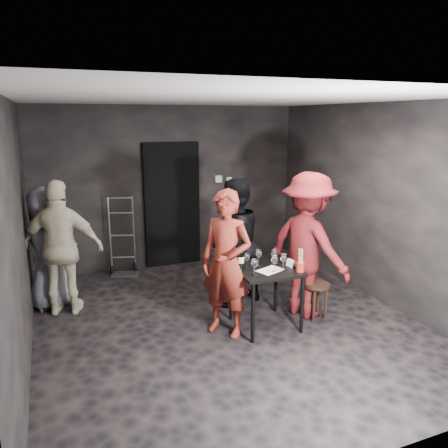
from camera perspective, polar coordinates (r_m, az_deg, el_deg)
name	(u,v)px	position (r m, az deg, el deg)	size (l,w,h in m)	color
floor	(226,322)	(5.62, 0.28, -12.64)	(4.50, 5.00, 0.02)	black
ceiling	(226,99)	(5.04, 0.31, 16.07)	(4.50, 5.00, 0.02)	silver
wall_back	(171,187)	(7.49, -6.98, 4.83)	(4.50, 0.04, 2.70)	black
wall_front	(368,294)	(3.10, 18.30, -8.64)	(4.50, 0.04, 2.70)	black
wall_left	(17,236)	(4.81, -25.38, -1.38)	(0.04, 5.00, 2.70)	black
wall_right	(378,203)	(6.35, 19.47, 2.54)	(0.04, 5.00, 2.70)	black
doorway	(172,205)	(7.49, -6.80, 2.50)	(0.95, 0.10, 2.10)	black
wallbox_upper	(218,179)	(7.69, -0.76, 5.91)	(0.12, 0.06, 0.12)	#B7B7B2
wallbox_lower	(229,181)	(7.78, 0.63, 5.62)	(0.10, 0.06, 0.14)	#B7B7B2
hand_truck	(124,260)	(7.34, -12.94, -4.63)	(0.43, 0.35, 1.28)	#B2B2B7
tasting_table	(266,276)	(5.29, 5.48, -6.73)	(0.72, 0.72, 0.75)	black
stool	(317,291)	(5.68, 12.01, -8.57)	(0.32, 0.32, 0.47)	#38291A
server_red	(226,253)	(5.00, 0.28, -3.79)	(0.72, 0.47, 1.98)	maroon
woman_black	(234,233)	(5.81, 1.31, -1.16)	(0.97, 0.53, 2.01)	black
man_maroon	(309,229)	(5.54, 11.02, -0.64)	(1.48, 0.69, 2.29)	maroon
bystander_cream	(61,237)	(5.89, -20.54, -1.58)	(1.21, 0.58, 2.06)	beige
bystander_grey	(47,242)	(6.20, -22.07, -2.22)	(0.88, 0.48, 1.80)	slate
tasting_mat	(270,270)	(5.18, 6.06, -6.02)	(0.31, 0.20, 0.00)	white
wine_glass_a	(254,266)	(4.99, 4.00, -5.50)	(0.08, 0.08, 0.21)	white
wine_glass_b	(247,260)	(5.24, 3.02, -4.67)	(0.07, 0.07, 0.19)	white
wine_glass_c	(259,257)	(5.31, 4.53, -4.28)	(0.08, 0.08, 0.21)	white
wine_glass_d	(274,263)	(5.11, 6.61, -5.04)	(0.08, 0.08, 0.22)	white
wine_glass_e	(283,261)	(5.18, 7.78, -4.81)	(0.08, 0.08, 0.21)	white
wine_glass_f	(274,256)	(5.38, 6.55, -4.18)	(0.07, 0.07, 0.20)	white
wine_bottle	(241,260)	(5.13, 2.20, -4.68)	(0.08, 0.08, 0.33)	black
breadstick_cup	(300,260)	(5.14, 9.96, -4.71)	(0.10, 0.10, 0.30)	red
reserved_card	(290,263)	(5.31, 8.64, -5.07)	(0.07, 0.12, 0.09)	white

